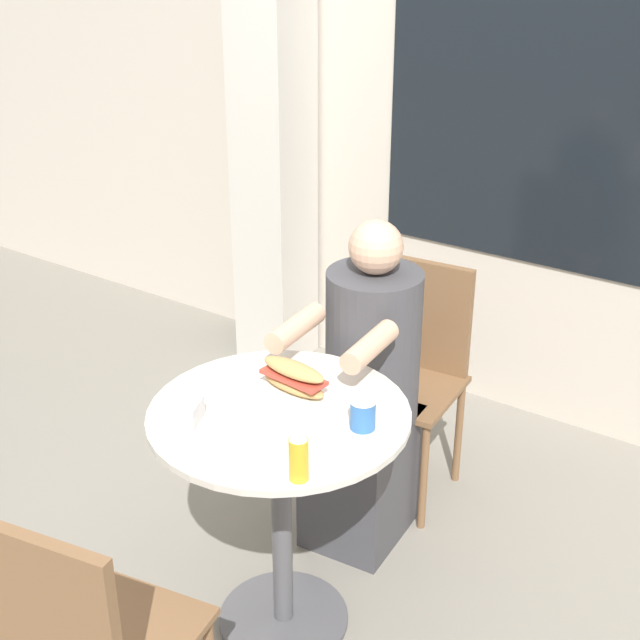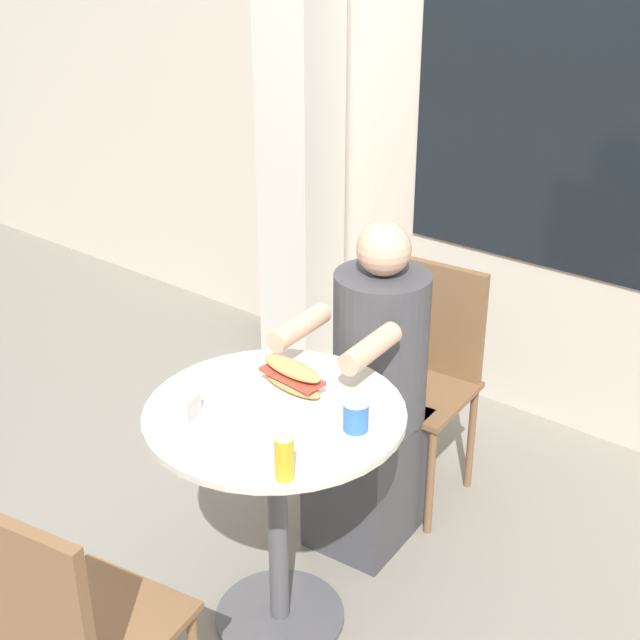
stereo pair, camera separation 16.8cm
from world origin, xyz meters
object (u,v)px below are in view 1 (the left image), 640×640
(diner_chair, at_px, (414,358))
(drink_cup, at_px, (363,413))
(seated_diner, at_px, (367,405))
(empty_chair_across, at_px, (83,640))
(cafe_table, at_px, (280,472))
(sandwich_on_plate, at_px, (294,381))
(condiment_bottle, at_px, (299,455))

(diner_chair, xyz_separation_m, drink_cup, (0.29, -0.83, 0.28))
(seated_diner, bearing_deg, diner_chair, -93.09)
(diner_chair, distance_m, seated_diner, 0.35)
(empty_chair_across, relative_size, drink_cup, 9.56)
(cafe_table, bearing_deg, sandwich_on_plate, 103.15)
(condiment_bottle, bearing_deg, drink_cup, 88.70)
(diner_chair, bearing_deg, empty_chair_across, 86.57)
(cafe_table, height_order, condiment_bottle, condiment_bottle)
(empty_chair_across, xyz_separation_m, drink_cup, (0.25, 0.79, 0.28))
(diner_chair, xyz_separation_m, sandwich_on_plate, (0.03, -0.78, 0.28))
(sandwich_on_plate, xyz_separation_m, condiment_bottle, (0.25, -0.33, 0.03))
(empty_chair_across, xyz_separation_m, condiment_bottle, (0.24, 0.51, 0.31))
(sandwich_on_plate, height_order, condiment_bottle, condiment_bottle)
(condiment_bottle, bearing_deg, cafe_table, 135.43)
(seated_diner, height_order, empty_chair_across, seated_diner)
(diner_chair, xyz_separation_m, seated_diner, (0.01, -0.34, -0.02))
(seated_diner, bearing_deg, empty_chair_across, 86.48)
(condiment_bottle, bearing_deg, sandwich_on_plate, 127.55)
(diner_chair, bearing_deg, drink_cup, 104.23)
(drink_cup, bearing_deg, seated_diner, 119.75)
(drink_cup, bearing_deg, empty_chair_across, -107.19)
(cafe_table, height_order, sandwich_on_plate, sandwich_on_plate)
(cafe_table, xyz_separation_m, sandwich_on_plate, (-0.02, 0.10, 0.24))
(cafe_table, height_order, seated_diner, seated_diner)
(cafe_table, distance_m, diner_chair, 0.89)
(drink_cup, bearing_deg, condiment_bottle, -91.30)
(cafe_table, relative_size, empty_chair_across, 0.87)
(cafe_table, xyz_separation_m, condiment_bottle, (0.23, -0.23, 0.27))
(seated_diner, distance_m, condiment_bottle, 0.88)
(sandwich_on_plate, xyz_separation_m, drink_cup, (0.26, -0.05, 0.01))
(sandwich_on_plate, relative_size, drink_cup, 2.60)
(cafe_table, xyz_separation_m, empty_chair_across, (-0.01, -0.74, -0.04))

